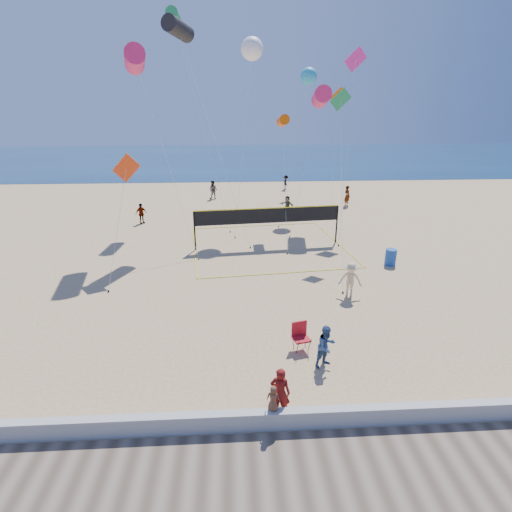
{
  "coord_description": "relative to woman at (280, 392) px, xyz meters",
  "views": [
    {
      "loc": [
        -1.94,
        -12.0,
        8.71
      ],
      "look_at": [
        -1.1,
        2.0,
        3.44
      ],
      "focal_mm": 28.0,
      "sensor_mm": 36.0,
      "label": 1
    }
  ],
  "objects": [
    {
      "name": "far_person_2",
      "position": [
        9.3,
        26.36,
        0.11
      ],
      "size": [
        0.66,
        0.8,
        1.89
      ],
      "primitive_type": "imported",
      "rotation": [
        0.0,
        0.0,
        1.93
      ],
      "color": "gray",
      "rests_on": "ground"
    },
    {
      "name": "kite_2",
      "position": [
        2.36,
        19.76,
        6.92
      ],
      "size": [
        0.76,
        6.8,
        8.22
      ],
      "rotation": [
        0.0,
        0.0,
        0.03
      ],
      "color": "#DC5204",
      "rests_on": "ground"
    },
    {
      "name": "bystander_a",
      "position": [
        1.91,
        2.36,
        -0.04
      ],
      "size": [
        0.96,
        0.9,
        1.58
      ],
      "primitive_type": "imported",
      "rotation": [
        0.0,
        0.0,
        0.51
      ],
      "color": "navy",
      "rests_on": "ground"
    },
    {
      "name": "kite_8",
      "position": [
        -5.36,
        24.97,
        14.1
      ],
      "size": [
        4.41,
        7.46,
        15.54
      ],
      "rotation": [
        0.0,
        0.0,
        -0.04
      ],
      "color": "#23904D",
      "rests_on": "ground"
    },
    {
      "name": "kite_6",
      "position": [
        0.32,
        22.15,
        11.7
      ],
      "size": [
        2.54,
        5.92,
        13.33
      ],
      "rotation": [
        0.0,
        0.0,
        -0.36
      ],
      "color": "white",
      "rests_on": "ground"
    },
    {
      "name": "boardwalk",
      "position": [
        0.66,
        -2.5,
        -0.81
      ],
      "size": [
        32.0,
        3.6,
        0.03
      ],
      "primitive_type": "cube",
      "color": "#75604F",
      "rests_on": "ground"
    },
    {
      "name": "woman",
      "position": [
        0.0,
        0.0,
        0.0
      ],
      "size": [
        0.7,
        0.57,
        1.66
      ],
      "primitive_type": "imported",
      "rotation": [
        0.0,
        0.0,
        2.82
      ],
      "color": "maroon",
      "rests_on": "ground"
    },
    {
      "name": "ocean",
      "position": [
        0.66,
        64.5,
        -0.81
      ],
      "size": [
        140.0,
        50.0,
        0.03
      ],
      "primitive_type": "cube",
      "color": "navy",
      "rests_on": "ground"
    },
    {
      "name": "camp_chair",
      "position": [
        1.18,
        3.45,
        -0.2
      ],
      "size": [
        0.71,
        0.84,
        1.23
      ],
      "rotation": [
        0.0,
        0.0,
        0.24
      ],
      "color": "#B1141D",
      "rests_on": "ground"
    },
    {
      "name": "volleyball_net",
      "position": [
        0.98,
        15.52,
        0.96
      ],
      "size": [
        10.65,
        10.52,
        2.59
      ],
      "rotation": [
        0.0,
        0.0,
        0.11
      ],
      "color": "black",
      "rests_on": "ground"
    },
    {
      "name": "kite_9",
      "position": [
        8.86,
        30.13,
        8.2
      ],
      "size": [
        2.49,
        6.58,
        10.42
      ],
      "rotation": [
        0.0,
        0.0,
        -0.14
      ],
      "color": "#DC5204",
      "rests_on": "ground"
    },
    {
      "name": "far_person_4",
      "position": [
        4.65,
        34.45,
        -0.05
      ],
      "size": [
        0.63,
        1.04,
        1.56
      ],
      "primitive_type": "imported",
      "rotation": [
        0.0,
        0.0,
        1.62
      ],
      "color": "gray",
      "rests_on": "ground"
    },
    {
      "name": "bystander_b",
      "position": [
        4.32,
        7.81,
        0.05
      ],
      "size": [
        1.27,
        0.95,
        1.75
      ],
      "primitive_type": "imported",
      "rotation": [
        0.0,
        0.0,
        -0.29
      ],
      "color": "beige",
      "rests_on": "ground"
    },
    {
      "name": "kite_3",
      "position": [
        -7.05,
        12.7,
        4.48
      ],
      "size": [
        1.63,
        4.14,
        6.38
      ],
      "rotation": [
        0.0,
        0.0,
        -0.01
      ],
      "color": "#F74113",
      "rests_on": "ground"
    },
    {
      "name": "toddler",
      "position": [
        -0.25,
        -0.43,
        0.17
      ],
      "size": [
        0.44,
        0.35,
        0.79
      ],
      "primitive_type": "imported",
      "rotation": [
        0.0,
        0.0,
        2.85
      ],
      "color": "brown",
      "rests_on": "seawall"
    },
    {
      "name": "kite_7",
      "position": [
        5.12,
        25.69,
        10.17
      ],
      "size": [
        3.83,
        6.77,
        11.68
      ],
      "rotation": [
        0.0,
        0.0,
        0.36
      ],
      "color": "#28A1CC",
      "rests_on": "ground"
    },
    {
      "name": "kite_5",
      "position": [
        7.46,
        20.77,
        10.24
      ],
      "size": [
        2.76,
        6.09,
        12.64
      ],
      "rotation": [
        0.0,
        0.0,
        0.31
      ],
      "color": "#E72D97",
      "rests_on": "ground"
    },
    {
      "name": "kite_0",
      "position": [
        -6.89,
        17.05,
        10.47
      ],
      "size": [
        4.44,
        5.35,
        12.09
      ],
      "rotation": [
        0.0,
        0.0,
        0.24
      ],
      "color": "#DB2360",
      "rests_on": "ground"
    },
    {
      "name": "far_person_1",
      "position": [
        3.4,
        23.82,
        -0.05
      ],
      "size": [
        1.39,
        1.3,
        1.56
      ],
      "primitive_type": "imported",
      "rotation": [
        0.0,
        0.0,
        -0.72
      ],
      "color": "gray",
      "rests_on": "ground"
    },
    {
      "name": "trash_barrel",
      "position": [
        7.86,
        11.72,
        -0.35
      ],
      "size": [
        0.81,
        0.81,
        0.96
      ],
      "primitive_type": "cylinder",
      "rotation": [
        0.0,
        0.0,
        -0.32
      ],
      "color": "#17439A",
      "rests_on": "ground"
    },
    {
      "name": "seawall",
      "position": [
        0.66,
        -0.5,
        -0.53
      ],
      "size": [
        32.0,
        0.3,
        0.6
      ],
      "primitive_type": "cube",
      "color": "#B3B2AE",
      "rests_on": "ground"
    },
    {
      "name": "kite_10",
      "position": [
        5.33,
        21.39,
        8.51
      ],
      "size": [
        3.42,
        5.74,
        10.13
      ],
      "rotation": [
        0.0,
        0.0,
        -0.11
      ],
      "color": "#DB2360",
      "rests_on": "ground"
    },
    {
      "name": "kite_1",
      "position": [
        -4.48,
        19.36,
        12.46
      ],
      "size": [
        5.32,
        5.63,
        13.99
      ],
      "rotation": [
        0.0,
        0.0,
        -0.4
      ],
      "color": "black",
      "rests_on": "ground"
    },
    {
      "name": "far_person_0",
      "position": [
        -8.49,
        21.52,
        -0.03
      ],
      "size": [
        0.96,
        0.91,
        1.6
      ],
      "primitive_type": "imported",
      "rotation": [
        0.0,
        0.0,
        0.72
      ],
      "color": "gray",
      "rests_on": "ground"
    },
    {
      "name": "far_person_3",
      "position": [
        -3.17,
        30.11,
        0.07
      ],
      "size": [
        1.05,
        0.93,
        1.81
      ],
      "primitive_type": "imported",
      "rotation": [
        0.0,
        0.0,
        -0.32
      ],
      "color": "gray",
      "rests_on": "ground"
    },
    {
      "name": "ground",
      "position": [
        0.66,
        2.5,
        -0.83
      ],
      "size": [
        120.0,
        120.0,
        0.0
      ],
      "primitive_type": "plane",
      "color": "tan",
      "rests_on": "ground"
    },
    {
      "name": "kite_4",
      "position": [
        5.17,
        14.99,
        7.49
      ],
      "size": [
        1.89,
        7.68,
        9.77
      ],
      "rotation": [
        0.0,
        0.0,
        0.3
      ],
      "color": "#23904D",
      "rests_on": "ground"
    }
  ]
}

